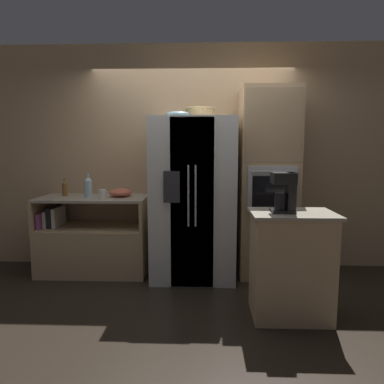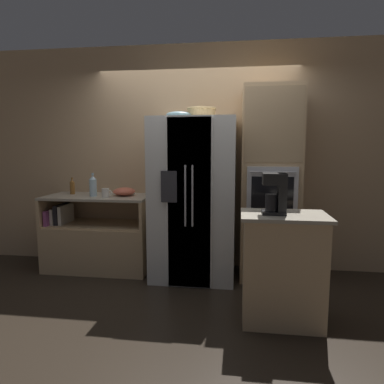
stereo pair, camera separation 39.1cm
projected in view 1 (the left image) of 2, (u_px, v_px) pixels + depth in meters
ground_plane at (191, 276)px, 4.10m from camera, size 20.00×20.00×0.00m
wall_back at (193, 158)px, 4.38m from camera, size 12.00×0.06×2.80m
counter_left at (94, 245)px, 4.21m from camera, size 1.30×0.64×0.94m
refrigerator at (193, 199)px, 4.01m from camera, size 0.96×0.83×1.86m
wall_oven at (267, 183)px, 4.05m from camera, size 0.66×0.67×2.21m
island_counter at (291, 265)px, 3.07m from camera, size 0.74×0.52×0.96m
wicker_basket at (200, 113)px, 3.97m from camera, size 0.34×0.34×0.13m
fruit_bowl at (178, 115)px, 3.85m from camera, size 0.29×0.29×0.07m
bottle_tall at (65, 188)px, 4.22m from camera, size 0.06×0.06×0.21m
bottle_short at (88, 187)px, 4.06m from camera, size 0.09×0.09×0.28m
mug at (102, 194)px, 4.00m from camera, size 0.13×0.09×0.11m
mixing_bowl at (120, 192)px, 4.16m from camera, size 0.27×0.27×0.10m
coffee_maker at (286, 191)px, 2.98m from camera, size 0.20×0.19×0.35m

